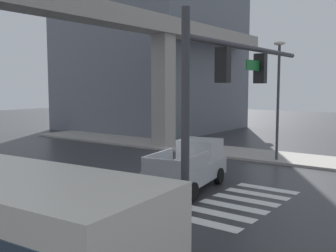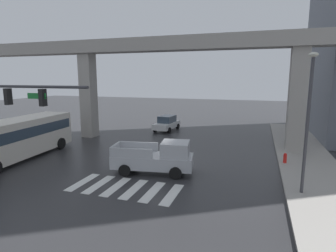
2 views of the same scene
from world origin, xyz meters
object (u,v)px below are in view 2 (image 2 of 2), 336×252
Objects in this scene: pickup_truck at (157,158)px; city_bus at (13,138)px; street_lamp_near_corner at (309,108)px; sedan_white at (167,123)px; traffic_signal_mast at (11,110)px; fire_hydrant at (285,159)px.

city_bus is at bearing -175.85° from pickup_truck.
pickup_truck is at bearing 174.37° from street_lamp_near_corner.
pickup_truck is at bearing 4.15° from city_bus.
pickup_truck reaches higher than sedan_white.
city_bus is at bearing 138.72° from traffic_signal_mast.
fire_hydrant is at bearing -38.51° from sedan_white.
street_lamp_near_corner reaches higher than sedan_white.
traffic_signal_mast is at bearing -41.28° from city_bus.
street_lamp_near_corner reaches higher than fire_hydrant.
sedan_white is 19.54m from street_lamp_near_corner.
pickup_truck is 14.45m from sedan_white.
street_lamp_near_corner is at bearing -5.63° from pickup_truck.
fire_hydrant is at bearing 33.73° from traffic_signal_mast.
street_lamp_near_corner is at bearing 16.17° from traffic_signal_mast.
street_lamp_near_corner is (12.34, -14.70, 3.70)m from sedan_white.
street_lamp_near_corner is (14.45, 4.19, 0.18)m from traffic_signal_mast.
street_lamp_near_corner reaches higher than pickup_truck.
sedan_white is at bearing 83.62° from traffic_signal_mast.
pickup_truck is 1.21× the size of sedan_white.
traffic_signal_mast is at bearing -140.80° from pickup_truck.
city_bus is 19.46m from street_lamp_near_corner.
sedan_white reaches higher than fire_hydrant.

